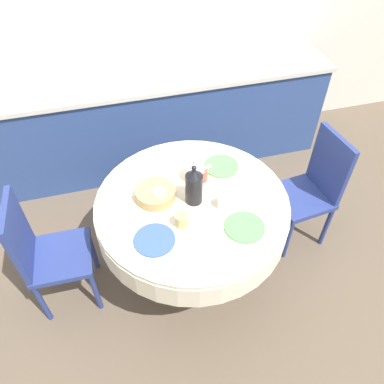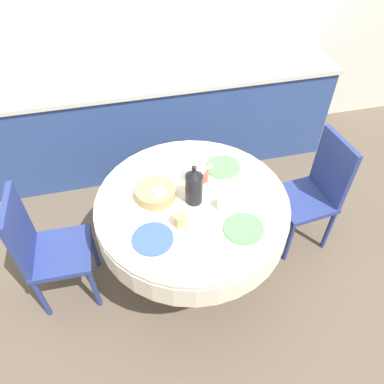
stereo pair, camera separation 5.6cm
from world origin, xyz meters
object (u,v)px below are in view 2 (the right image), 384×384
object	(u,v)px
chair_left	(315,189)
teapot	(196,171)
coffee_carafe	(194,186)
chair_right	(45,247)

from	to	relation	value
chair_left	teapot	distance (m)	0.96
coffee_carafe	teapot	distance (m)	0.20
chair_left	coffee_carafe	world-z (taller)	coffee_carafe
chair_right	teapot	bearing A→B (deg)	100.32
chair_right	teapot	world-z (taller)	chair_right
chair_right	coffee_carafe	xyz separation A→B (m)	(0.99, -0.02, 0.36)
coffee_carafe	teapot	size ratio (longest dim) A/B	1.58
coffee_carafe	teapot	xyz separation A→B (m)	(0.06, 0.19, -0.05)
coffee_carafe	chair_left	bearing A→B (deg)	6.37
chair_left	chair_right	bearing A→B (deg)	86.01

